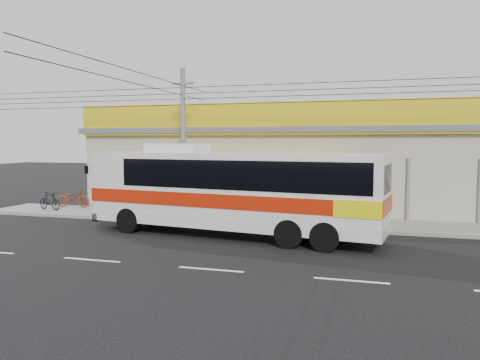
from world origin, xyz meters
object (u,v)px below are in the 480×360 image
object	(u,v)px
coach_bus	(236,187)
utility_pole	(183,95)
motorbike_red	(73,198)
motorbike_dark	(49,201)

from	to	relation	value
coach_bus	utility_pole	distance (m)	6.10
motorbike_red	utility_pole	bearing A→B (deg)	-105.34
coach_bus	motorbike_red	bearing A→B (deg)	165.32
utility_pole	motorbike_dark	bearing A→B (deg)	178.08
motorbike_dark	utility_pole	distance (m)	9.44
motorbike_red	motorbike_dark	xyz separation A→B (m)	(-0.61, -1.19, -0.04)
coach_bus	motorbike_dark	xyz separation A→B (m)	(-11.31, 3.31, -1.33)
coach_bus	motorbike_dark	size ratio (longest dim) A/B	7.58
motorbike_red	utility_pole	xyz separation A→B (m)	(7.20, -1.45, 5.26)
coach_bus	motorbike_red	world-z (taller)	coach_bus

